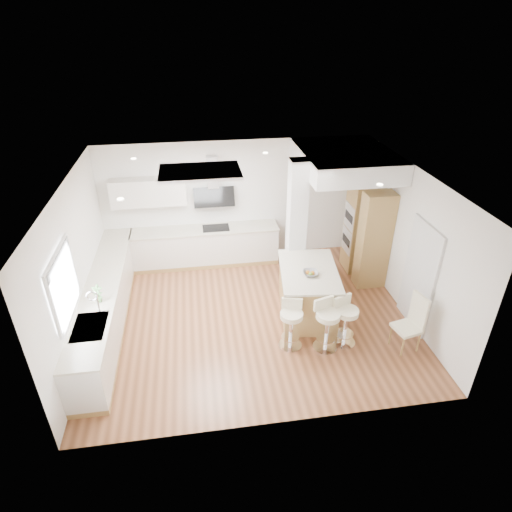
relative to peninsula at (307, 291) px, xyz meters
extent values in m
plane|color=brown|center=(-1.09, 0.01, -0.49)|extent=(6.00, 6.00, 0.00)
cube|color=white|center=(-1.09, 0.01, -0.49)|extent=(6.00, 5.00, 0.02)
cube|color=white|center=(-1.09, 2.51, 0.91)|extent=(6.00, 0.04, 2.80)
cube|color=white|center=(-4.09, 0.01, 0.91)|extent=(0.04, 5.00, 2.80)
cube|color=white|center=(1.91, 0.01, 0.91)|extent=(0.04, 5.00, 2.80)
cube|color=silver|center=(-1.89, 0.61, 2.28)|extent=(1.40, 0.95, 0.05)
cube|color=silver|center=(-1.89, 0.61, 2.27)|extent=(1.25, 0.80, 0.03)
cylinder|color=white|center=(-3.09, 1.51, 2.29)|extent=(0.10, 0.10, 0.02)
cylinder|color=white|center=(-3.09, -0.49, 2.29)|extent=(0.10, 0.10, 0.02)
cylinder|color=white|center=(-0.59, 1.51, 2.29)|extent=(0.10, 0.10, 0.02)
cylinder|color=white|center=(0.91, 1.01, 2.29)|extent=(0.10, 0.10, 0.02)
cylinder|color=white|center=(0.91, -0.49, 2.29)|extent=(0.10, 0.10, 0.02)
cube|color=white|center=(-4.05, -0.89, 1.16)|extent=(0.03, 1.15, 0.95)
cube|color=silver|center=(-4.04, -0.89, 1.66)|extent=(0.04, 1.28, 0.06)
cube|color=silver|center=(-4.04, -0.89, 0.65)|extent=(0.04, 1.28, 0.06)
cube|color=silver|center=(-4.04, -1.50, 1.16)|extent=(0.04, 0.06, 0.95)
cube|color=silver|center=(-4.04, -0.28, 1.16)|extent=(0.04, 0.06, 0.95)
cube|color=#979A9E|center=(-4.02, -0.89, 1.59)|extent=(0.03, 1.18, 0.14)
cube|color=#453E36|center=(1.90, -0.59, 0.51)|extent=(0.02, 0.90, 2.00)
cube|color=silver|center=(1.88, -0.59, 0.51)|extent=(0.05, 1.00, 2.10)
cube|color=#AD884A|center=(-3.79, 0.26, -0.44)|extent=(0.60, 4.50, 0.10)
cube|color=silver|center=(-3.79, 0.26, -0.01)|extent=(0.60, 4.50, 0.76)
cube|color=beige|center=(-3.79, 0.26, 0.39)|extent=(0.63, 4.50, 0.04)
cube|color=silver|center=(-3.79, -0.99, 0.40)|extent=(0.50, 0.75, 0.02)
cube|color=silver|center=(-3.79, -1.17, 0.35)|extent=(0.40, 0.34, 0.10)
cube|color=silver|center=(-3.79, -0.81, 0.35)|extent=(0.40, 0.34, 0.10)
cylinder|color=white|center=(-3.67, -0.69, 0.59)|extent=(0.02, 0.02, 0.36)
torus|color=white|center=(-3.74, -0.69, 0.77)|extent=(0.18, 0.02, 0.18)
imported|color=#5A994E|center=(-3.74, -0.34, 0.57)|extent=(0.17, 0.12, 0.33)
cube|color=#AD884A|center=(-1.84, 2.21, -0.44)|extent=(3.30, 0.60, 0.10)
cube|color=silver|center=(-1.84, 2.21, -0.01)|extent=(3.30, 0.60, 0.76)
cube|color=beige|center=(-1.84, 2.21, 0.39)|extent=(3.33, 0.63, 0.04)
cube|color=black|center=(-1.59, 2.21, 0.41)|extent=(0.60, 0.40, 0.01)
cube|color=silver|center=(-2.99, 2.34, 1.31)|extent=(1.60, 0.34, 0.60)
cube|color=silver|center=(-1.59, 2.41, 1.66)|extent=(0.25, 0.18, 0.70)
cube|color=black|center=(-1.59, 2.33, 1.11)|extent=(0.90, 0.26, 0.44)
cube|color=silver|center=(-0.04, 0.96, 0.91)|extent=(0.35, 0.35, 2.80)
cube|color=white|center=(1.01, 1.41, 2.11)|extent=(1.78, 2.20, 0.40)
cube|color=#AD884A|center=(1.59, 1.51, 0.56)|extent=(0.62, 0.62, 2.10)
cube|color=#AD884A|center=(1.59, 0.81, 0.56)|extent=(0.62, 0.40, 2.10)
cube|color=silver|center=(1.28, 1.51, 0.81)|extent=(0.02, 0.55, 0.55)
cube|color=silver|center=(1.28, 1.51, 0.23)|extent=(0.02, 0.55, 0.55)
cube|color=black|center=(1.27, 1.51, 0.81)|extent=(0.01, 0.45, 0.18)
cube|color=black|center=(1.27, 1.51, 0.23)|extent=(0.01, 0.45, 0.18)
cube|color=#AD884A|center=(0.00, 0.00, -0.03)|extent=(1.16, 1.63, 0.93)
cube|color=beige|center=(0.00, 0.00, 0.46)|extent=(1.26, 1.73, 0.04)
imported|color=gray|center=(-0.02, -0.16, 0.52)|extent=(0.31, 0.31, 0.07)
sphere|color=#C56A17|center=(0.02, -0.17, 0.52)|extent=(0.09, 0.09, 0.08)
sphere|color=#C56A17|center=(-0.06, -0.13, 0.52)|extent=(0.09, 0.09, 0.08)
sphere|color=olive|center=(-0.03, -0.20, 0.52)|extent=(0.09, 0.09, 0.08)
cylinder|color=white|center=(-0.53, -0.91, -0.48)|extent=(0.50, 0.50, 0.03)
cylinder|color=white|center=(-0.53, -0.91, -0.16)|extent=(0.08, 0.08, 0.61)
cylinder|color=white|center=(-0.53, -0.91, -0.29)|extent=(0.38, 0.38, 0.01)
cylinder|color=#F5EDC7|center=(-0.53, -0.91, 0.18)|extent=(0.48, 0.48, 0.09)
cube|color=#F5EDC7|center=(-0.49, -0.77, 0.32)|extent=(0.36, 0.13, 0.21)
cylinder|color=white|center=(0.07, -1.05, -0.48)|extent=(0.54, 0.54, 0.03)
cylinder|color=white|center=(0.07, -1.05, -0.15)|extent=(0.09, 0.09, 0.64)
cylinder|color=white|center=(0.07, -1.05, -0.28)|extent=(0.42, 0.42, 0.01)
cylinder|color=#F5EDC7|center=(0.07, -1.05, 0.22)|extent=(0.52, 0.52, 0.10)
cube|color=#F5EDC7|center=(0.03, -0.90, 0.37)|extent=(0.37, 0.16, 0.22)
cylinder|color=white|center=(0.44, -0.98, -0.48)|extent=(0.54, 0.54, 0.03)
cylinder|color=white|center=(0.44, -0.98, -0.16)|extent=(0.09, 0.09, 0.62)
cylinder|color=white|center=(0.44, -0.98, -0.28)|extent=(0.42, 0.42, 0.01)
cylinder|color=#F5EDC7|center=(0.44, -0.98, 0.19)|extent=(0.52, 0.52, 0.09)
cube|color=#F5EDC7|center=(0.38, -0.84, 0.33)|extent=(0.35, 0.18, 0.21)
cube|color=#F5EDC7|center=(1.43, -1.26, -0.06)|extent=(0.50, 0.50, 0.06)
cube|color=#F5EDC7|center=(1.61, -1.22, 0.25)|extent=(0.13, 0.39, 0.67)
cylinder|color=#AD884A|center=(1.31, -1.46, -0.29)|extent=(0.04, 0.04, 0.41)
cylinder|color=#AD884A|center=(1.23, -1.13, -0.29)|extent=(0.04, 0.04, 0.41)
cylinder|color=#AD884A|center=(1.63, -1.39, -0.29)|extent=(0.04, 0.04, 0.41)
cylinder|color=#AD884A|center=(1.56, -1.06, -0.29)|extent=(0.04, 0.04, 0.41)
camera|label=1|loc=(-2.00, -6.57, 4.68)|focal=30.00mm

